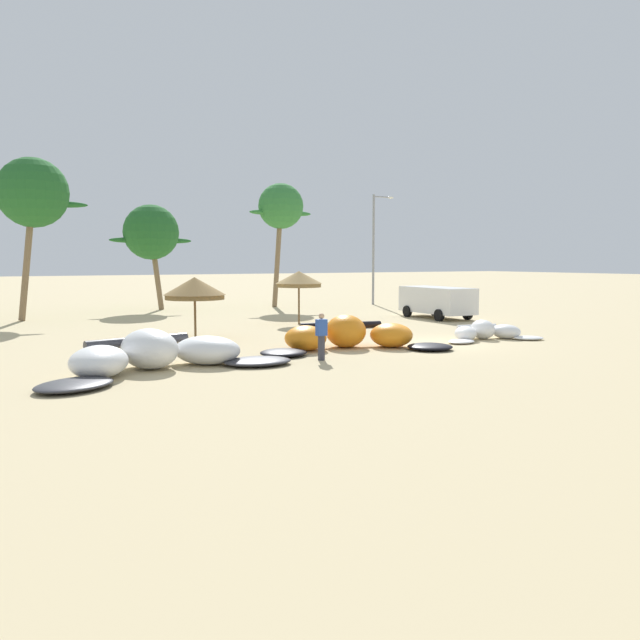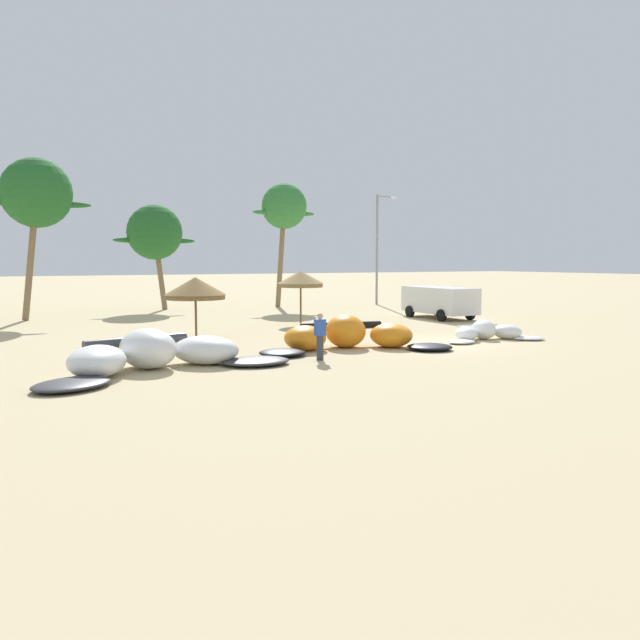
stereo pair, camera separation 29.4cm
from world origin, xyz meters
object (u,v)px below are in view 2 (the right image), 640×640
object	(u,v)px
kite_left_of_center	(487,332)
parked_van	(438,300)
kite_far_left	(154,355)
person_near_kites	(320,336)
palm_left_of_gap	(155,233)
palm_center_left	(284,208)
palm_left	(36,194)
beach_umbrella_middle	(301,279)
lamppost_west_center	(379,243)
beach_umbrella_near_van	(195,288)
kite_left	(349,336)

from	to	relation	value
kite_left_of_center	parked_van	world-z (taller)	parked_van
kite_far_left	person_near_kites	bearing A→B (deg)	-7.64
person_near_kites	parked_van	bearing A→B (deg)	37.58
kite_far_left	palm_left_of_gap	xyz separation A→B (m)	(6.15, 24.18, 4.80)
palm_center_left	palm_left	bearing A→B (deg)	-170.36
beach_umbrella_middle	palm_left_of_gap	bearing A→B (deg)	107.49
kite_far_left	palm_center_left	distance (m)	28.13
kite_far_left	palm_left_of_gap	distance (m)	25.40
lamppost_west_center	person_near_kites	bearing A→B (deg)	-127.93
person_near_kites	palm_left_of_gap	xyz separation A→B (m)	(0.68, 24.91, 4.46)
lamppost_west_center	beach_umbrella_near_van	bearing A→B (deg)	-143.13
kite_far_left	lamppost_west_center	bearing A→B (deg)	43.26
palm_left	parked_van	bearing A→B (deg)	-25.76
palm_left	palm_left_of_gap	size ratio (longest dim) A/B	1.27
kite_left	parked_van	distance (m)	14.27
kite_left	parked_van	size ratio (longest dim) A/B	1.51
beach_umbrella_middle	parked_van	size ratio (longest dim) A/B	0.56
kite_far_left	person_near_kites	world-z (taller)	person_near_kites
kite_far_left	palm_left_of_gap	size ratio (longest dim) A/B	1.17
kite_far_left	person_near_kites	size ratio (longest dim) A/B	5.20
kite_left_of_center	parked_van	xyz separation A→B (m)	(4.74, 9.09, 0.77)
parked_van	lamppost_west_center	size ratio (longest dim) A/B	0.60
kite_far_left	beach_umbrella_near_van	world-z (taller)	beach_umbrella_near_van
person_near_kites	beach_umbrella_near_van	bearing A→B (deg)	103.94
beach_umbrella_near_van	palm_left_of_gap	distance (m)	17.64
beach_umbrella_middle	palm_left	size ratio (longest dim) A/B	0.31
kite_far_left	beach_umbrella_middle	size ratio (longest dim) A/B	2.96
beach_umbrella_near_van	parked_van	xyz separation A→B (m)	(15.62, 2.81, -1.12)
beach_umbrella_near_van	palm_left_of_gap	size ratio (longest dim) A/B	0.37
kite_left_of_center	palm_left	distance (m)	25.82
person_near_kites	kite_left_of_center	bearing A→B (deg)	9.22
kite_left_of_center	person_near_kites	distance (m)	9.10
kite_left_of_center	beach_umbrella_near_van	bearing A→B (deg)	150.02
beach_umbrella_near_van	palm_left	xyz separation A→B (m)	(-5.10, 12.81, 4.92)
palm_center_left	parked_van	bearing A→B (deg)	-72.95
beach_umbrella_middle	person_near_kites	size ratio (longest dim) A/B	1.76
beach_umbrella_near_van	palm_left_of_gap	bearing A→B (deg)	81.40
person_near_kites	lamppost_west_center	size ratio (longest dim) A/B	0.19
kite_left	kite_left_of_center	world-z (taller)	kite_left
palm_left	palm_center_left	world-z (taller)	palm_left
kite_left_of_center	palm_left	xyz separation A→B (m)	(-15.99, 19.09, 6.81)
beach_umbrella_middle	lamppost_west_center	bearing A→B (deg)	41.43
kite_far_left	palm_center_left	xyz separation A→B (m)	(15.24, 22.66, 6.76)
person_near_kites	palm_left_of_gap	world-z (taller)	palm_left_of_gap
parked_van	palm_center_left	xyz separation A→B (m)	(-3.94, 12.85, 6.15)
palm_left	palm_left_of_gap	distance (m)	9.04
palm_left	lamppost_west_center	world-z (taller)	palm_left
lamppost_west_center	kite_left_of_center	bearing A→B (deg)	-111.77
kite_far_left	beach_umbrella_middle	xyz separation A→B (m)	(10.45, 10.55, 1.93)
kite_left_of_center	palm_left_of_gap	world-z (taller)	palm_left_of_gap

